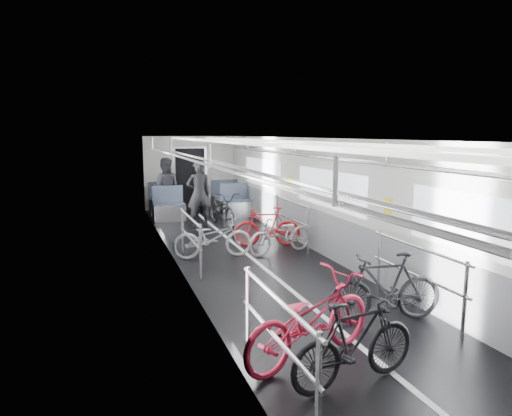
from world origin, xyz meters
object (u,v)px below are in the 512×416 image
(bike_left_far, at_px, (213,237))
(person_seated, at_px, (165,188))
(bike_aisle, at_px, (222,209))
(person_standing, at_px, (199,194))
(bike_left_mid, at_px, (355,342))
(bike_left_near, at_px, (310,319))
(bike_right_near, at_px, (385,287))
(bike_right_far, at_px, (267,227))
(bike_right_mid, at_px, (281,234))

(bike_left_far, relative_size, person_seated, 0.89)
(bike_left_far, xyz_separation_m, bike_aisle, (0.97, 2.94, 0.06))
(bike_left_far, relative_size, person_standing, 0.89)
(bike_left_mid, relative_size, person_seated, 0.84)
(bike_aisle, xyz_separation_m, person_standing, (-0.61, 0.10, 0.41))
(bike_left_near, height_order, bike_left_far, bike_left_near)
(bike_left_near, relative_size, bike_left_far, 1.16)
(bike_right_near, bearing_deg, person_seated, -159.12)
(bike_left_far, bearing_deg, bike_right_far, -64.21)
(bike_left_far, xyz_separation_m, bike_right_far, (1.37, 0.53, 0.03))
(bike_right_far, height_order, person_seated, person_seated)
(bike_left_mid, xyz_separation_m, person_standing, (0.13, 8.13, 0.44))
(bike_right_near, distance_m, person_standing, 6.99)
(bike_right_mid, bearing_deg, bike_left_far, -110.82)
(bike_left_near, height_order, person_seated, person_seated)
(bike_right_near, relative_size, person_standing, 0.88)
(person_seated, bearing_deg, bike_right_near, 114.51)
(bike_left_near, bearing_deg, bike_right_mid, -37.79)
(bike_left_mid, relative_size, person_standing, 0.84)
(bike_right_near, xyz_separation_m, bike_aisle, (-0.46, 6.79, 0.01))
(bike_aisle, bearing_deg, bike_left_far, -113.74)
(bike_right_mid, bearing_deg, person_seated, -175.49)
(person_standing, bearing_deg, bike_right_near, 98.75)
(bike_right_mid, bearing_deg, bike_left_near, -32.49)
(bike_left_near, relative_size, bike_aisle, 1.01)
(person_standing, bearing_deg, bike_left_mid, 89.00)
(bike_left_mid, relative_size, bike_left_far, 0.94)
(bike_left_mid, height_order, person_seated, person_seated)
(bike_left_near, bearing_deg, bike_aisle, -27.10)
(bike_right_near, distance_m, person_seated, 8.83)
(bike_right_near, distance_m, bike_right_mid, 3.69)
(bike_right_far, bearing_deg, person_standing, -143.63)
(bike_right_mid, height_order, bike_aisle, bike_aisle)
(bike_left_far, relative_size, bike_aisle, 0.87)
(bike_left_mid, bearing_deg, bike_right_mid, -21.77)
(bike_aisle, bearing_deg, bike_right_mid, -87.13)
(person_standing, bearing_deg, bike_left_near, 87.37)
(bike_left_near, relative_size, bike_right_far, 1.25)
(bike_left_mid, xyz_separation_m, bike_right_far, (1.14, 5.62, -0.01))
(bike_aisle, distance_m, person_seated, 2.28)
(bike_left_far, xyz_separation_m, bike_right_mid, (1.43, -0.16, -0.01))
(bike_left_near, distance_m, person_standing, 7.55)
(person_seated, bearing_deg, person_standing, 123.51)
(bike_left_near, bearing_deg, person_standing, -22.42)
(bike_right_mid, height_order, bike_right_far, bike_right_far)
(bike_right_near, bearing_deg, person_standing, -161.54)
(bike_left_far, height_order, person_seated, person_seated)
(bike_left_far, height_order, bike_right_far, bike_right_far)
(bike_aisle, bearing_deg, bike_left_mid, -100.79)
(person_standing, relative_size, person_seated, 1.00)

